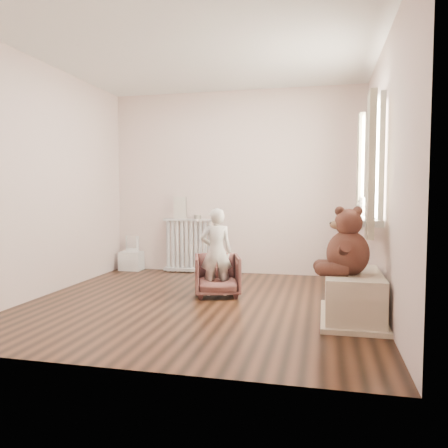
% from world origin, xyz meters
% --- Properties ---
extents(floor, '(3.60, 3.60, 0.01)m').
position_xyz_m(floor, '(0.00, 0.00, 0.00)').
color(floor, black).
rests_on(floor, ground).
extents(ceiling, '(3.60, 3.60, 0.01)m').
position_xyz_m(ceiling, '(0.00, 0.00, 2.60)').
color(ceiling, white).
rests_on(ceiling, ground).
extents(back_wall, '(3.60, 0.02, 2.60)m').
position_xyz_m(back_wall, '(0.00, 1.80, 1.30)').
color(back_wall, white).
rests_on(back_wall, ground).
extents(front_wall, '(3.60, 0.02, 2.60)m').
position_xyz_m(front_wall, '(0.00, -1.80, 1.30)').
color(front_wall, white).
rests_on(front_wall, ground).
extents(left_wall, '(0.02, 3.60, 2.60)m').
position_xyz_m(left_wall, '(-1.80, 0.00, 1.30)').
color(left_wall, white).
rests_on(left_wall, ground).
extents(right_wall, '(0.02, 3.60, 2.60)m').
position_xyz_m(right_wall, '(1.80, 0.00, 1.30)').
color(right_wall, white).
rests_on(right_wall, ground).
extents(window, '(0.03, 0.90, 1.10)m').
position_xyz_m(window, '(1.76, 0.30, 1.45)').
color(window, white).
rests_on(window, right_wall).
extents(window_sill, '(0.22, 1.10, 0.06)m').
position_xyz_m(window_sill, '(1.67, 0.30, 0.87)').
color(window_sill, silver).
rests_on(window_sill, right_wall).
extents(curtain_left, '(0.06, 0.26, 1.30)m').
position_xyz_m(curtain_left, '(1.65, -0.27, 1.39)').
color(curtain_left, beige).
rests_on(curtain_left, right_wall).
extents(curtain_right, '(0.06, 0.26, 1.30)m').
position_xyz_m(curtain_right, '(1.65, 0.87, 1.39)').
color(curtain_right, beige).
rests_on(curtain_right, right_wall).
extents(radiator, '(0.74, 0.14, 0.78)m').
position_xyz_m(radiator, '(-0.66, 1.68, 0.39)').
color(radiator, silver).
rests_on(radiator, floor).
extents(paper_doll, '(0.19, 0.02, 0.32)m').
position_xyz_m(paper_doll, '(-0.79, 1.68, 0.94)').
color(paper_doll, beige).
rests_on(paper_doll, radiator).
extents(tin_a, '(0.10, 0.10, 0.06)m').
position_xyz_m(tin_a, '(-0.52, 1.68, 0.81)').
color(tin_a, '#A59E8C').
rests_on(tin_a, radiator).
extents(toy_vanity, '(0.32, 0.23, 0.51)m').
position_xyz_m(toy_vanity, '(-1.55, 1.65, 0.28)').
color(toy_vanity, silver).
rests_on(toy_vanity, floor).
extents(armchair, '(0.62, 0.63, 0.46)m').
position_xyz_m(armchair, '(0.10, 0.34, 0.23)').
color(armchair, brown).
rests_on(armchair, floor).
extents(child, '(0.40, 0.32, 0.96)m').
position_xyz_m(child, '(0.10, 0.29, 0.50)').
color(child, silver).
rests_on(child, armchair).
extents(toy_bench, '(0.49, 0.92, 0.43)m').
position_xyz_m(toy_bench, '(1.52, -0.29, 0.20)').
color(toy_bench, beige).
rests_on(toy_bench, floor).
extents(teddy_bear, '(0.51, 0.41, 0.59)m').
position_xyz_m(teddy_bear, '(1.46, -0.40, 0.67)').
color(teddy_bear, '#3D1F17').
rests_on(teddy_bear, toy_bench).
extents(plush_cat, '(0.22, 0.28, 0.21)m').
position_xyz_m(plush_cat, '(1.66, 0.62, 1.00)').
color(plush_cat, slate).
rests_on(plush_cat, window_sill).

